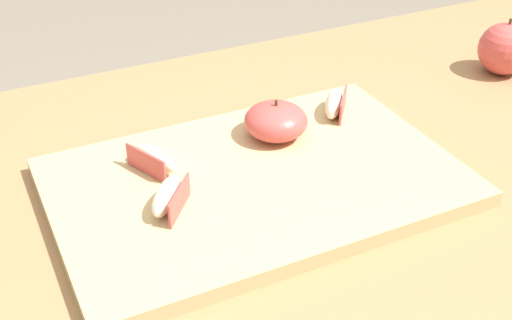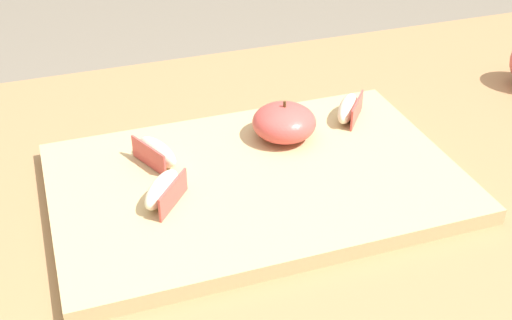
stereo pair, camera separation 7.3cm
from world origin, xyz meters
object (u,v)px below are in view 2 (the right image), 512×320
Objects in this scene: apple_half_skin_up at (284,122)px; cutting_board at (256,182)px; apple_wedge_left at (164,192)px; apple_wedge_front at (349,109)px; apple_wedge_right at (156,152)px.

cutting_board is at bearing -131.58° from apple_half_skin_up.
cutting_board is 0.09m from apple_half_skin_up.
cutting_board is 0.11m from apple_wedge_left.
apple_half_skin_up is 0.10m from apple_wedge_front.
apple_half_skin_up is at bearing 27.06° from apple_wedge_left.
apple_wedge_front is 1.00× the size of apple_wedge_left.
cutting_board is 6.56× the size of apple_wedge_right.
apple_wedge_front is 0.28m from apple_wedge_left.
cutting_board is at bearing -31.47° from apple_wedge_right.
apple_wedge_front is at bearing 21.44° from apple_wedge_left.
apple_wedge_left reaches higher than cutting_board.
cutting_board is 6.96× the size of apple_wedge_left.
apple_wedge_front reaches higher than cutting_board.
apple_wedge_front is (0.15, 0.08, 0.02)m from cutting_board.
apple_wedge_front is at bearing 28.66° from cutting_board.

